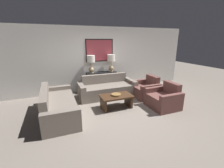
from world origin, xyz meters
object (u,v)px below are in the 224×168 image
at_px(couch_by_back_wall, 107,89).
at_px(armchair_near_back_wall, 146,90).
at_px(table_lamp_right, 111,61).
at_px(armchair_near_camera, 163,99).
at_px(coffee_table, 116,99).
at_px(table_lamp_left, 91,62).
at_px(couch_by_side, 58,106).
at_px(console_table, 102,81).
at_px(decorative_bowl, 116,95).

distance_m(couch_by_back_wall, armchair_near_back_wall, 1.49).
distance_m(table_lamp_right, armchair_near_camera, 2.69).
distance_m(coffee_table, armchair_near_camera, 1.53).
distance_m(table_lamp_left, couch_by_side, 2.38).
relative_size(console_table, couch_by_side, 0.58).
relative_size(couch_by_side, decorative_bowl, 7.21).
bearing_deg(console_table, table_lamp_right, 0.00).
xyz_separation_m(table_lamp_left, coffee_table, (0.34, -1.81, -0.96)).
distance_m(table_lamp_left, couch_by_back_wall, 1.28).
distance_m(table_lamp_right, armchair_near_back_wall, 1.88).
bearing_deg(table_lamp_left, armchair_near_camera, -52.45).
xyz_separation_m(decorative_bowl, armchair_near_back_wall, (1.46, 0.52, -0.18)).
height_order(table_lamp_left, table_lamp_right, same).
distance_m(couch_by_back_wall, coffee_table, 1.13).
xyz_separation_m(table_lamp_left, couch_by_back_wall, (0.43, -0.69, -0.98)).
xyz_separation_m(table_lamp_left, table_lamp_right, (0.87, 0.00, 0.00)).
bearing_deg(table_lamp_right, couch_by_side, -144.40).
bearing_deg(armchair_near_camera, console_table, 120.20).
bearing_deg(decorative_bowl, console_table, 86.65).
height_order(coffee_table, armchair_near_back_wall, armchair_near_back_wall).
bearing_deg(console_table, couch_by_side, -138.55).
distance_m(couch_by_back_wall, decorative_bowl, 1.15).
distance_m(console_table, couch_by_side, 2.48).
relative_size(table_lamp_left, table_lamp_right, 1.00).
xyz_separation_m(console_table, table_lamp_right, (0.43, 0.00, 0.86)).
bearing_deg(table_lamp_left, console_table, 0.00).
relative_size(console_table, couch_by_back_wall, 0.58).
distance_m(table_lamp_left, armchair_near_back_wall, 2.42).
bearing_deg(coffee_table, couch_by_back_wall, 85.27).
relative_size(table_lamp_left, couch_by_back_wall, 0.33).
height_order(table_lamp_right, armchair_near_camera, table_lamp_right).
height_order(table_lamp_left, couch_by_side, table_lamp_left).
bearing_deg(table_lamp_right, armchair_near_back_wall, -54.84).
bearing_deg(couch_by_side, table_lamp_left, 49.05).
height_order(coffee_table, decorative_bowl, decorative_bowl).
relative_size(couch_by_side, armchair_near_back_wall, 2.35).
distance_m(coffee_table, armchair_near_back_wall, 1.53).
relative_size(table_lamp_right, coffee_table, 0.70).
relative_size(console_table, armchair_near_camera, 1.36).
bearing_deg(table_lamp_left, table_lamp_right, 0.00).
distance_m(table_lamp_right, coffee_table, 2.12).
relative_size(console_table, armchair_near_back_wall, 1.36).
relative_size(table_lamp_left, armchair_near_back_wall, 0.76).
bearing_deg(couch_by_back_wall, table_lamp_right, 57.86).
relative_size(coffee_table, armchair_near_camera, 1.09).
bearing_deg(table_lamp_right, console_table, 180.00).
relative_size(table_lamp_right, armchair_near_back_wall, 0.76).
bearing_deg(armchair_near_camera, armchair_near_back_wall, 90.00).
distance_m(table_lamp_right, couch_by_side, 2.98).
bearing_deg(couch_by_side, couch_by_back_wall, 27.08).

